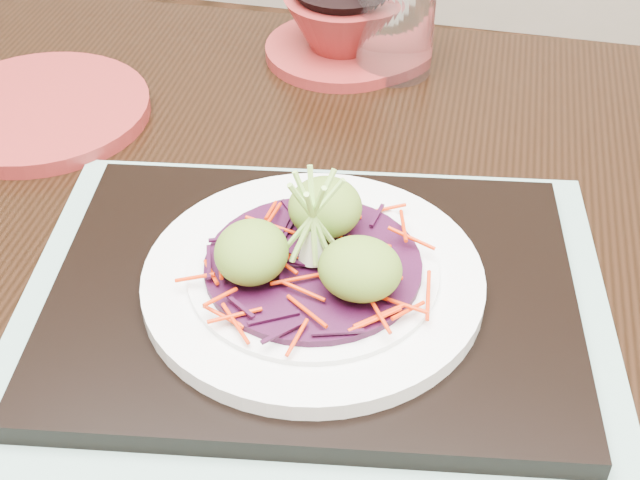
% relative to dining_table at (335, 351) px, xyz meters
% --- Properties ---
extents(dining_table, '(1.19, 0.82, 0.73)m').
position_rel_dining_table_xyz_m(dining_table, '(0.00, 0.00, 0.00)').
color(dining_table, black).
rests_on(dining_table, ground).
extents(placemat, '(0.45, 0.38, 0.00)m').
position_rel_dining_table_xyz_m(placemat, '(-0.00, -0.05, 0.10)').
color(placemat, gray).
rests_on(placemat, dining_table).
extents(serving_tray, '(0.39, 0.32, 0.02)m').
position_rel_dining_table_xyz_m(serving_tray, '(-0.00, -0.05, 0.11)').
color(serving_tray, black).
rests_on(serving_tray, placemat).
extents(white_plate, '(0.23, 0.23, 0.02)m').
position_rel_dining_table_xyz_m(white_plate, '(-0.00, -0.05, 0.12)').
color(white_plate, white).
rests_on(white_plate, serving_tray).
extents(cabbage_bed, '(0.14, 0.14, 0.01)m').
position_rel_dining_table_xyz_m(cabbage_bed, '(-0.00, -0.05, 0.13)').
color(cabbage_bed, '#2F0924').
rests_on(cabbage_bed, white_plate).
extents(carrot_julienne, '(0.18, 0.18, 0.01)m').
position_rel_dining_table_xyz_m(carrot_julienne, '(-0.00, -0.05, 0.14)').
color(carrot_julienne, red).
rests_on(carrot_julienne, cabbage_bed).
extents(guacamole_scoops, '(0.13, 0.11, 0.04)m').
position_rel_dining_table_xyz_m(guacamole_scoops, '(-0.00, -0.05, 0.16)').
color(guacamole_scoops, '#5A7723').
rests_on(guacamole_scoops, cabbage_bed).
extents(scallion_garnish, '(0.05, 0.05, 0.08)m').
position_rel_dining_table_xyz_m(scallion_garnish, '(-0.00, -0.05, 0.17)').
color(scallion_garnish, '#93CB51').
rests_on(scallion_garnish, cabbage_bed).
extents(terracotta_side_plate, '(0.23, 0.23, 0.01)m').
position_rel_dining_table_xyz_m(terracotta_side_plate, '(-0.30, 0.13, 0.10)').
color(terracotta_side_plate, maroon).
rests_on(terracotta_side_plate, dining_table).
extents(water_glass, '(0.08, 0.08, 0.10)m').
position_rel_dining_table_xyz_m(water_glass, '(-0.01, 0.29, 0.15)').
color(water_glass, white).
rests_on(water_glass, dining_table).
extents(terracotta_bowl_set, '(0.18, 0.18, 0.06)m').
position_rel_dining_table_xyz_m(terracotta_bowl_set, '(-0.06, 0.31, 0.12)').
color(terracotta_bowl_set, maroon).
rests_on(terracotta_bowl_set, dining_table).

